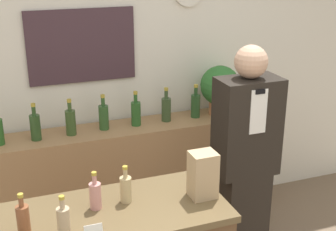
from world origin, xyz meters
The scene contains 16 objects.
back_wall centered at (0.00, 2.00, 1.35)m, with size 5.20×0.09×2.70m.
back_shelf centered at (0.06, 1.75, 0.47)m, with size 2.23×0.37×0.94m.
shopkeeper centered at (0.63, 1.00, 0.84)m, with size 0.43×0.27×1.69m.
potted_plant centered at (0.80, 1.77, 1.17)m, with size 0.33×0.33×0.42m.
paper_bag centered at (0.06, 0.48, 1.11)m, with size 0.14×0.12×0.26m.
price_card_right centered at (-0.58, 0.33, 1.01)m, with size 0.09×0.02×0.06m.
counter_bottle_0 centered at (-0.89, 0.47, 1.06)m, with size 0.06×0.06×0.21m.
counter_bottle_1 centered at (-0.71, 0.38, 1.06)m, with size 0.06×0.06×0.21m.
counter_bottle_2 centered at (-0.52, 0.57, 1.06)m, with size 0.06×0.06×0.21m.
counter_bottle_3 centered at (-0.35, 0.58, 1.06)m, with size 0.06×0.06×0.21m.
shelf_bottle_1 centered at (-0.71, 1.74, 1.04)m, with size 0.08×0.08×0.28m.
shelf_bottle_2 centered at (-0.45, 1.75, 1.04)m, with size 0.08×0.08×0.28m.
shelf_bottle_3 centered at (-0.19, 1.77, 1.04)m, with size 0.08×0.08×0.28m.
shelf_bottle_4 centered at (0.06, 1.76, 1.04)m, with size 0.08×0.08×0.28m.
shelf_bottle_5 centered at (0.32, 1.77, 1.04)m, with size 0.08×0.08×0.28m.
shelf_bottle_6 centered at (0.58, 1.77, 1.04)m, with size 0.08×0.08×0.28m.
Camera 1 is at (-0.92, -1.59, 2.30)m, focal length 50.00 mm.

